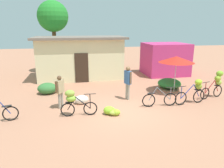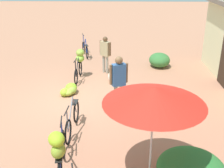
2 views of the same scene
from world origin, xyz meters
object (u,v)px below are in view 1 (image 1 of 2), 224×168
at_px(shop_pink, 165,59).
at_px(bicycle_near_pile, 73,100).
at_px(produce_sack, 81,100).
at_px(bicycle_by_shop, 195,90).
at_px(bicycle_rightmost, 216,82).
at_px(market_umbrella, 176,59).
at_px(person_bystander, 60,89).
at_px(tree_behind_building, 53,17).
at_px(bicycle_center_loaded, 160,99).
at_px(building_low, 81,57).
at_px(person_vendor, 128,79).
at_px(banana_pile_on_ground, 112,111).

distance_m(shop_pink, bicycle_near_pile, 10.01).
height_order(shop_pink, produce_sack, shop_pink).
height_order(bicycle_by_shop, bicycle_rightmost, bicycle_rightmost).
bearing_deg(bicycle_by_shop, market_umbrella, 93.17).
distance_m(bicycle_rightmost, person_bystander, 8.09).
bearing_deg(tree_behind_building, bicycle_center_loaded, -59.04).
relative_size(building_low, bicycle_rightmost, 4.11).
relative_size(bicycle_by_shop, person_vendor, 0.98).
bearing_deg(bicycle_rightmost, tree_behind_building, 136.86).
distance_m(tree_behind_building, bicycle_by_shop, 12.02).
relative_size(person_vendor, person_bystander, 1.13).
distance_m(market_umbrella, bicycle_rightmost, 2.40).
distance_m(market_umbrella, bicycle_center_loaded, 3.02).
xyz_separation_m(bicycle_near_pile, person_bystander, (-0.59, 1.00, 0.25)).
bearing_deg(produce_sack, person_vendor, 4.83).
distance_m(shop_pink, tree_behind_building, 9.44).
bearing_deg(bicycle_by_shop, bicycle_center_loaded, -178.41).
bearing_deg(bicycle_center_loaded, person_vendor, 135.54).
distance_m(tree_behind_building, bicycle_center_loaded, 11.19).
relative_size(bicycle_center_loaded, bicycle_by_shop, 0.99).
bearing_deg(market_umbrella, shop_pink, 72.40).
relative_size(building_low, bicycle_center_loaded, 3.75).
distance_m(tree_behind_building, produce_sack, 9.12).
distance_m(market_umbrella, bicycle_near_pile, 6.31).
height_order(bicycle_near_pile, banana_pile_on_ground, bicycle_near_pile).
bearing_deg(building_low, market_umbrella, -42.03).
xyz_separation_m(market_umbrella, bicycle_by_shop, (0.10, -1.86, -1.22)).
bearing_deg(bicycle_by_shop, produce_sack, 169.89).
distance_m(building_low, bicycle_rightmost, 9.08).
xyz_separation_m(building_low, banana_pile_on_ground, (1.00, -7.06, -1.38)).
height_order(bicycle_rightmost, person_bystander, person_bystander).
xyz_separation_m(shop_pink, bicycle_center_loaded, (-3.20, -6.56, -0.87)).
bearing_deg(person_bystander, bicycle_by_shop, -5.36).
bearing_deg(banana_pile_on_ground, shop_pink, 51.53).
height_order(tree_behind_building, person_vendor, tree_behind_building).
bearing_deg(produce_sack, shop_pink, 38.89).
xyz_separation_m(bicycle_rightmost, person_vendor, (-4.72, 0.56, 0.24)).
relative_size(building_low, bicycle_near_pile, 4.13).
xyz_separation_m(shop_pink, tree_behind_building, (-8.56, 2.38, 3.19)).
bearing_deg(building_low, bicycle_near_pile, -95.10).
bearing_deg(bicycle_rightmost, building_low, 139.50).
bearing_deg(bicycle_rightmost, market_umbrella, 144.44).
bearing_deg(bicycle_center_loaded, bicycle_near_pile, -175.06).
distance_m(bicycle_rightmost, produce_sack, 7.15).
height_order(person_vendor, person_bystander, person_vendor).
bearing_deg(market_umbrella, bicycle_center_loaded, -132.04).
height_order(bicycle_near_pile, produce_sack, bicycle_near_pile).
xyz_separation_m(tree_behind_building, bicycle_by_shop, (7.19, -8.89, -3.71)).
relative_size(bicycle_rightmost, person_bystander, 1.00).
distance_m(tree_behind_building, person_vendor, 9.35).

